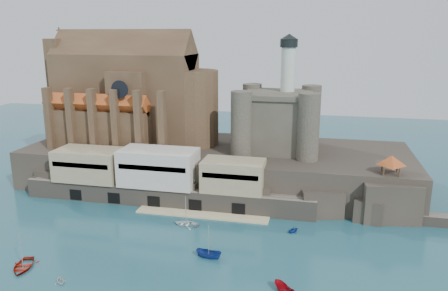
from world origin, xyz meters
The scene contains 12 objects.
ground centered at (0.00, 0.00, 0.00)m, with size 300.00×300.00×0.00m, color #1A4A58.
promontory centered at (-0.19, 39.37, 4.92)m, with size 100.00×36.00×10.00m.
quay centered at (-10.19, 23.07, 6.07)m, with size 70.00×12.00×13.05m.
church centered at (-24.13, 41.85, 22.13)m, with size 47.00×25.93×30.51m.
castle_keep centered at (16.08, 41.08, 18.31)m, with size 21.20×21.20×29.30m.
rock_outcrop centered at (42.00, 25.84, 4.02)m, with size 14.50×10.50×8.70m.
pavilion centered at (42.00, 26.00, 12.73)m, with size 6.40×6.40×5.40m.
boat_0 centered at (-22.17, -10.67, 0.00)m, with size 4.46×1.29×6.25m, color #9B1406.
boat_1 centered at (-13.25, -13.33, 0.00)m, with size 2.25×1.37×2.60m, color silver.
boat_2 centered at (8.30, -0.19, 0.00)m, with size 1.86×1.91×4.94m, color navy.
boat_6 centered at (0.11, 12.23, 0.00)m, with size 3.92×1.14×5.49m, color silver.
boat_7 centered at (22.47, 13.89, 0.00)m, with size 2.49×1.52×2.88m, color navy.
Camera 1 is at (26.61, -69.19, 39.31)m, focal length 35.00 mm.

